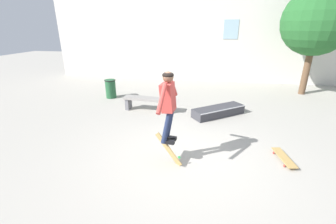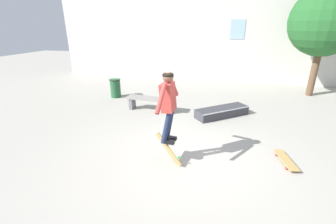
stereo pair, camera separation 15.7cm
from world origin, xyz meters
name	(u,v)px [view 2 (the right image)]	position (x,y,z in m)	size (l,w,h in m)	color
ground_plane	(184,158)	(0.00, 0.00, 0.00)	(40.00, 40.00, 0.00)	#A39E93
building_backdrop	(208,32)	(-0.01, 7.91, 2.46)	(16.67, 0.52, 5.67)	beige
tree_right	(326,21)	(4.47, 5.94, 2.91)	(2.64, 2.64, 4.24)	brown
park_bench	(151,101)	(-1.56, 2.74, 0.34)	(1.68, 0.51, 0.47)	gray
skate_ledge	(222,112)	(0.84, 2.73, 0.14)	(1.75, 1.53, 0.29)	#38383D
trash_bin	(115,88)	(-3.43, 3.98, 0.39)	(0.45, 0.45, 0.74)	#235633
skater	(168,101)	(-0.31, -0.20, 1.37)	(0.32, 1.29, 1.47)	#B23833
skateboard_flipping	(168,149)	(-0.30, -0.24, 0.32)	(0.63, 0.35, 0.73)	#AD894C
skateboard_resting	(286,160)	(2.17, 0.28, 0.07)	(0.34, 0.84, 0.08)	#AD894C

